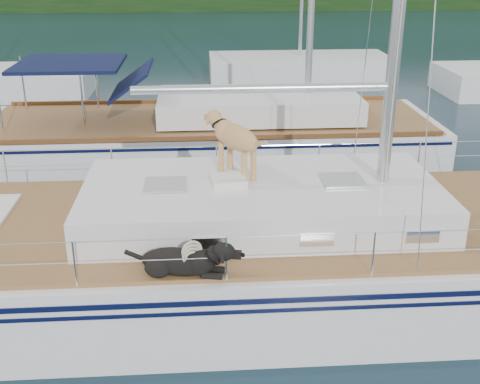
{
  "coord_description": "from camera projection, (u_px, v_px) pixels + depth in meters",
  "views": [
    {
      "loc": [
        -0.08,
        -8.13,
        5.02
      ],
      "look_at": [
        0.5,
        0.2,
        1.6
      ],
      "focal_mm": 45.0,
      "sensor_mm": 36.0,
      "label": 1
    }
  ],
  "objects": [
    {
      "name": "shore_bank",
      "position": [
        197.0,
        2.0,
        51.84
      ],
      "size": [
        92.0,
        1.0,
        1.2
      ],
      "primitive_type": "cube",
      "color": "#595147",
      "rests_on": "ground"
    },
    {
      "name": "main_sailboat",
      "position": [
        214.0,
        254.0,
        9.16
      ],
      "size": [
        12.0,
        3.8,
        14.01
      ],
      "color": "white",
      "rests_on": "ground"
    },
    {
      "name": "bg_boat_center",
      "position": [
        299.0,
        68.0,
        24.27
      ],
      "size": [
        7.2,
        3.0,
        11.65
      ],
      "color": "white",
      "rests_on": "ground"
    },
    {
      "name": "neighbor_sailboat",
      "position": [
        214.0,
        138.0,
        14.82
      ],
      "size": [
        11.0,
        3.5,
        13.3
      ],
      "color": "white",
      "rests_on": "ground"
    },
    {
      "name": "ground",
      "position": [
        209.0,
        292.0,
        9.41
      ],
      "size": [
        120.0,
        120.0,
        0.0
      ],
      "primitive_type": "plane",
      "color": "black",
      "rests_on": "ground"
    }
  ]
}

